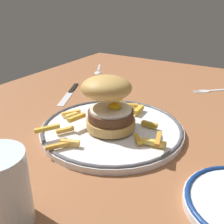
{
  "coord_description": "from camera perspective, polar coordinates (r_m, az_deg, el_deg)",
  "views": [
    {
      "loc": [
        -43.7,
        -28.01,
        26.92
      ],
      "look_at": [
        -1.29,
        -2.51,
        4.6
      ],
      "focal_mm": 43.04,
      "sensor_mm": 36.0,
      "label": 1
    }
  ],
  "objects": [
    {
      "name": "dinner_plate",
      "position": [
        0.56,
        0.0,
        -3.52
      ],
      "size": [
        29.5,
        29.5,
        1.6
      ],
      "color": "silver",
      "rests_on": "ground_plane"
    },
    {
      "name": "fork",
      "position": [
        0.85,
        20.9,
        4.37
      ],
      "size": [
        10.81,
        11.49,
        0.36
      ],
      "color": "silver",
      "rests_on": "ground_plane"
    },
    {
      "name": "ground_plane",
      "position": [
        0.59,
        -1.44,
        -4.86
      ],
      "size": [
        127.64,
        87.55,
        4.0
      ],
      "primitive_type": "cube",
      "color": "#915937"
    },
    {
      "name": "knife",
      "position": [
        0.79,
        -8.83,
        4.29
      ],
      "size": [
        17.02,
        8.77,
        0.7
      ],
      "color": "black",
      "rests_on": "ground_plane"
    },
    {
      "name": "fries_pile",
      "position": [
        0.56,
        -0.7,
        -1.88
      ],
      "size": [
        25.98,
        24.84,
        2.49
      ],
      "color": "#E2BB4D",
      "rests_on": "dinner_plate"
    },
    {
      "name": "burger",
      "position": [
        0.53,
        -0.78,
        2.34
      ],
      "size": [
        13.92,
        13.76,
        10.85
      ],
      "color": "tan",
      "rests_on": "dinner_plate"
    },
    {
      "name": "spoon",
      "position": [
        0.99,
        -2.98,
        8.73
      ],
      "size": [
        12.36,
        8.15,
        0.9
      ],
      "color": "silver",
      "rests_on": "ground_plane"
    },
    {
      "name": "water_glass",
      "position": [
        0.36,
        -22.64,
        -15.88
      ],
      "size": [
        7.3,
        7.3,
        10.16
      ],
      "color": "silver",
      "rests_on": "ground_plane"
    }
  ]
}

